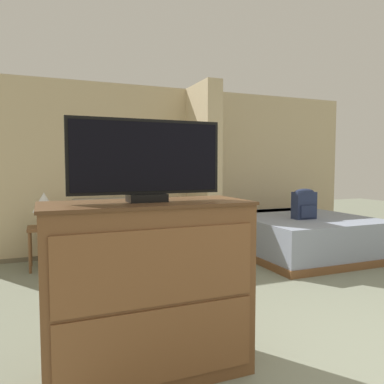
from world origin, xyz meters
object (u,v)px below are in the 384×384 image
object	(u,v)px
coffee_table	(136,252)
tv_dresser	(148,289)
table_lamp	(44,204)
backpack	(304,203)
tv	(147,160)
bed	(299,235)
couch	(122,237)

from	to	relation	value
coffee_table	tv_dresser	distance (m)	2.06
table_lamp	backpack	bearing A→B (deg)	-13.69
backpack	tv	bearing A→B (deg)	-144.26
bed	couch	bearing A→B (deg)	166.05
couch	tv	bearing A→B (deg)	-98.39
couch	coffee_table	distance (m)	1.02
tv	bed	xyz separation A→B (m)	(3.05, 2.37, -1.10)
tv_dresser	tv	size ratio (longest dim) A/B	1.35
couch	table_lamp	world-z (taller)	table_lamp
tv	backpack	world-z (taller)	tv
coffee_table	bed	bearing A→B (deg)	7.89
couch	table_lamp	xyz separation A→B (m)	(-1.03, -0.06, 0.53)
couch	table_lamp	distance (m)	1.17
table_lamp	couch	bearing A→B (deg)	3.30
tv	bed	bearing A→B (deg)	37.84
couch	coffee_table	size ratio (longest dim) A/B	2.81
tv_dresser	table_lamp	bearing A→B (deg)	101.27
couch	bed	world-z (taller)	couch
couch	tv	world-z (taller)	tv
couch	coffee_table	bearing A→B (deg)	-92.53
couch	backpack	world-z (taller)	backpack
table_lamp	backpack	xyz separation A→B (m)	(3.51, -0.86, -0.05)
bed	backpack	world-z (taller)	backpack
couch	backpack	size ratio (longest dim) A/B	4.18
couch	coffee_table	world-z (taller)	couch
bed	backpack	distance (m)	0.59
table_lamp	tv	bearing A→B (deg)	-78.72
coffee_table	backpack	size ratio (longest dim) A/B	1.49
coffee_table	bed	xyz separation A→B (m)	(2.65, 0.37, -0.04)
tv	couch	bearing A→B (deg)	81.61
coffee_table	bed	distance (m)	2.68
coffee_table	table_lamp	world-z (taller)	table_lamp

